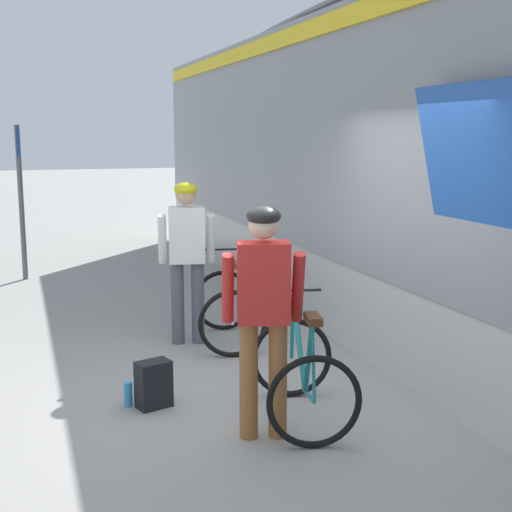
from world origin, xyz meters
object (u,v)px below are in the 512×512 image
water_bottle_by_the_backpack (128,394)px  bicycle_near_teal (302,373)px  platform_sign_post (20,176)px  cyclist_near_in_red (263,302)px  cyclist_far_in_white (187,248)px  backpack_on_platform (154,384)px  bicycle_far_silver (228,307)px  water_bottle_near_the_bikes (254,334)px

water_bottle_by_the_backpack → bicycle_near_teal: bearing=-30.6°
water_bottle_by_the_backpack → platform_sign_post: platform_sign_post is taller
cyclist_near_in_red → cyclist_far_in_white: (0.02, 2.53, 0.00)m
backpack_on_platform → water_bottle_by_the_backpack: size_ratio=1.90×
backpack_on_platform → cyclist_near_in_red: bearing=-67.8°
cyclist_near_in_red → platform_sign_post: 6.89m
backpack_on_platform → water_bottle_by_the_backpack: (-0.20, 0.09, -0.09)m
bicycle_far_silver → water_bottle_near_the_bikes: size_ratio=6.52×
bicycle_near_teal → water_bottle_near_the_bikes: bearing=81.5°
water_bottle_near_the_bikes → platform_sign_post: 5.16m
bicycle_near_teal → water_bottle_by_the_backpack: bearing=149.4°
water_bottle_near_the_bikes → bicycle_near_teal: bearing=-98.5°
bicycle_near_teal → bicycle_far_silver: same height
cyclist_near_in_red → bicycle_far_silver: size_ratio=1.48×
bicycle_far_silver → water_bottle_near_the_bikes: bicycle_far_silver is taller
cyclist_near_in_red → bicycle_near_teal: bearing=24.6°
water_bottle_by_the_backpack → bicycle_far_silver: bearing=47.9°
bicycle_near_teal → bicycle_far_silver: bearing=88.9°
cyclist_near_in_red → bicycle_near_teal: (0.39, 0.18, -0.65)m
cyclist_near_in_red → water_bottle_near_the_bikes: bearing=73.0°
cyclist_near_in_red → water_bottle_near_the_bikes: cyclist_near_in_red is taller
cyclist_near_in_red → platform_sign_post: platform_sign_post is taller
water_bottle_near_the_bikes → cyclist_far_in_white: bearing=163.5°
cyclist_near_in_red → backpack_on_platform: 1.38m
water_bottle_near_the_bikes → water_bottle_by_the_backpack: 2.12m
cyclist_near_in_red → cyclist_far_in_white: same height
cyclist_far_in_white → water_bottle_by_the_backpack: size_ratio=8.36×
cyclist_far_in_white → platform_sign_post: platform_sign_post is taller
platform_sign_post → water_bottle_by_the_backpack: bearing=-82.6°
platform_sign_post → cyclist_near_in_red: bearing=-76.3°
cyclist_near_in_red → bicycle_far_silver: bearing=79.7°
cyclist_near_in_red → bicycle_far_silver: (0.43, 2.39, -0.65)m
cyclist_far_in_white → backpack_on_platform: 2.02m
cyclist_far_in_white → water_bottle_near_the_bikes: bearing=-16.5°
bicycle_near_teal → water_bottle_by_the_backpack: (-1.27, 0.75, -0.30)m
backpack_on_platform → water_bottle_near_the_bikes: (1.39, 1.49, -0.11)m
cyclist_far_in_white → backpack_on_platform: size_ratio=4.40×
backpack_on_platform → platform_sign_post: size_ratio=0.17×
bicycle_near_teal → backpack_on_platform: bicycle_near_teal is taller
cyclist_far_in_white → bicycle_near_teal: bearing=-81.1°
backpack_on_platform → water_bottle_by_the_backpack: bearing=139.4°
water_bottle_near_the_bikes → water_bottle_by_the_backpack: (-1.59, -1.40, 0.01)m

